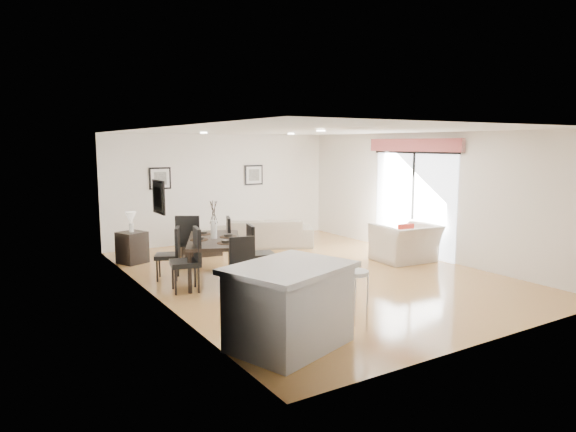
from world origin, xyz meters
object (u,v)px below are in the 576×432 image
dining_chair_efar (234,240)px  sofa (263,233)px  dining_table (214,243)px  dining_chair_head (244,263)px  dining_chair_wnear (191,256)px  dining_chair_foot (189,238)px  dining_chair_wfar (172,250)px  side_table (132,247)px  bar_stool (354,279)px  armchair (405,243)px  dining_chair_enear (257,249)px  coffee_table (200,247)px  kitchen_island (289,306)px

dining_chair_efar → sofa: bearing=-21.7°
dining_table → dining_chair_head: dining_chair_head is taller
dining_chair_wnear → dining_chair_foot: (0.59, 1.61, -0.01)m
dining_chair_head → dining_chair_foot: 2.27m
dining_chair_wfar → side_table: bearing=-145.6°
dining_chair_efar → side_table: (-1.57, 1.61, -0.26)m
dining_table → bar_stool: (0.50, -3.38, 0.02)m
dining_chair_wfar → dining_chair_foot: (0.60, 0.72, 0.06)m
armchair → dining_chair_head: (-3.99, -0.36, 0.13)m
sofa → side_table: bearing=26.0°
dining_chair_head → side_table: bearing=121.1°
dining_table → dining_chair_wnear: (-0.64, -0.47, -0.08)m
armchair → dining_chair_enear: (-3.37, 0.34, 0.17)m
dining_chair_foot → coffee_table: bearing=-90.8°
dining_chair_wfar → dining_chair_efar: (1.29, 0.07, 0.05)m
kitchen_island → dining_chair_efar: bearing=54.7°
armchair → coffee_table: size_ratio=1.38×
sofa → dining_chair_head: (-2.20, -3.29, 0.19)m
dining_chair_wfar → kitchen_island: bearing=27.4°
dining_chair_wnear → dining_chair_wfar: dining_chair_wnear is taller
dining_chair_wnear → dining_chair_enear: dining_chair_wnear is taller
dining_chair_efar → kitchen_island: dining_chair_efar is taller
sofa → dining_chair_enear: size_ratio=2.29×
dining_table → kitchen_island: (-0.50, -3.38, -0.17)m
sofa → dining_chair_wnear: dining_chair_wnear is taller
dining_chair_efar → dining_chair_foot: (-0.69, 0.65, 0.01)m
dining_chair_efar → coffee_table: bearing=24.7°
armchair → dining_chair_enear: size_ratio=1.20×
side_table → bar_stool: 5.68m
dining_chair_foot → kitchen_island: size_ratio=0.61×
dining_chair_foot → coffee_table: size_ratio=1.20×
dining_chair_head → bar_stool: (0.48, -2.25, 0.17)m
dining_chair_enear → dining_chair_foot: bearing=38.6°
armchair → dining_table: armchair is taller
armchair → dining_chair_head: size_ratio=1.28×
dining_table → dining_chair_wnear: 0.80m
armchair → dining_table: 4.09m
side_table → bar_stool: bar_stool is taller
sofa → armchair: 3.44m
side_table → sofa: bearing=1.2°
dining_chair_efar → bar_stool: 3.88m
dining_chair_efar → kitchen_island: size_ratio=0.60×
armchair → side_table: armchair is taller
coffee_table → dining_chair_wfar: bearing=-117.4°
coffee_table → bar_stool: 5.47m
dining_table → dining_chair_efar: (0.64, 0.49, -0.10)m
dining_chair_head → side_table: (-0.95, 3.23, -0.20)m
dining_chair_wfar → dining_chair_efar: dining_chair_efar is taller
bar_stool → dining_chair_wnear: bearing=111.4°
dining_chair_efar → side_table: dining_chair_efar is taller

